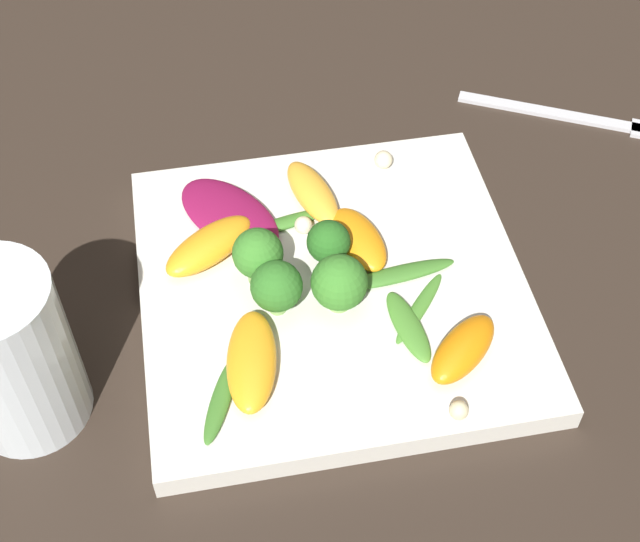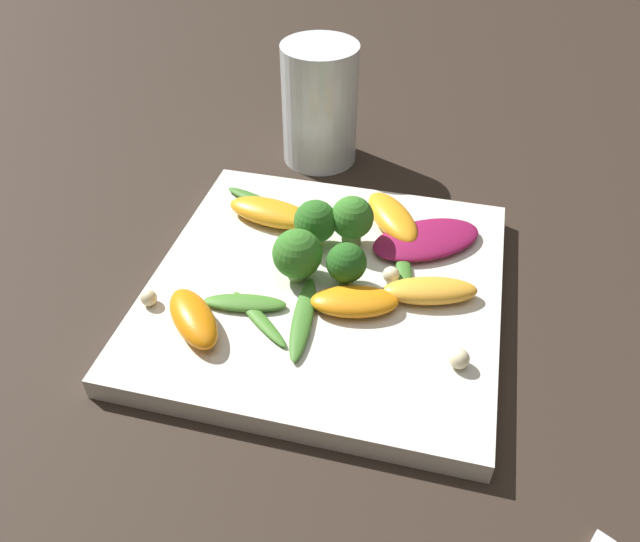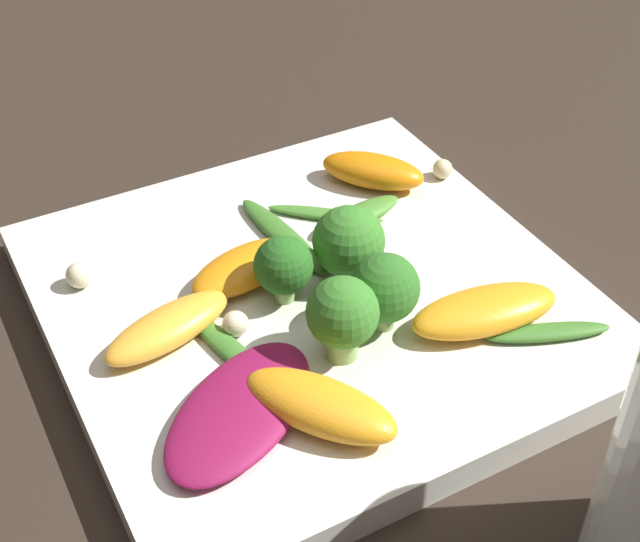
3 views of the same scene
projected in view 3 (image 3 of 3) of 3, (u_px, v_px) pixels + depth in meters
name	position (u px, v px, depth m)	size (l,w,h in m)	color
ground_plane	(312.00, 314.00, 0.48)	(2.40, 2.40, 0.00)	#2D231C
plate	(312.00, 302.00, 0.47)	(0.27, 0.27, 0.02)	silver
radicchio_leaf_0	(240.00, 410.00, 0.40)	(0.09, 0.10, 0.01)	maroon
orange_segment_0	(320.00, 405.00, 0.39)	(0.08, 0.07, 0.02)	orange
orange_segment_1	(485.00, 311.00, 0.44)	(0.04, 0.08, 0.02)	orange
orange_segment_2	(244.00, 268.00, 0.47)	(0.05, 0.07, 0.02)	orange
orange_segment_3	(169.00, 329.00, 0.43)	(0.04, 0.08, 0.02)	#FCAD33
orange_segment_4	(373.00, 171.00, 0.54)	(0.07, 0.06, 0.02)	orange
broccoli_floret_0	(384.00, 289.00, 0.43)	(0.03, 0.03, 0.04)	#84AD5B
broccoli_floret_1	(350.00, 244.00, 0.46)	(0.04, 0.04, 0.04)	#84AD5B
broccoli_floret_2	(285.00, 269.00, 0.45)	(0.03, 0.03, 0.04)	#84AD5B
broccoli_floret_3	(342.00, 315.00, 0.41)	(0.03, 0.03, 0.04)	#84AD5B
arugula_sprig_0	(357.00, 216.00, 0.51)	(0.03, 0.06, 0.01)	#47842D
arugula_sprig_1	(232.00, 352.00, 0.43)	(0.07, 0.03, 0.01)	#3D7528
arugula_sprig_2	(283.00, 236.00, 0.50)	(0.09, 0.02, 0.01)	#3D7528
arugula_sprig_3	(548.00, 332.00, 0.44)	(0.03, 0.06, 0.01)	#3D7528
arugula_sprig_4	(325.00, 214.00, 0.52)	(0.05, 0.06, 0.01)	#47842D
macadamia_nut_0	(79.00, 275.00, 0.47)	(0.01, 0.01, 0.01)	beige
macadamia_nut_1	(443.00, 169.00, 0.55)	(0.01, 0.01, 0.01)	beige
macadamia_nut_2	(235.00, 324.00, 0.44)	(0.01, 0.01, 0.01)	beige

